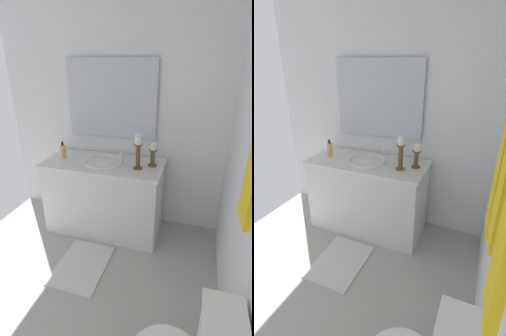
% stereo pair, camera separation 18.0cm
% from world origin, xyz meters
% --- Properties ---
extents(floor, '(2.89, 2.47, 0.02)m').
position_xyz_m(floor, '(0.00, 0.00, -0.01)').
color(floor, '#B2ADA3').
rests_on(floor, ground).
extents(wall_left, '(0.04, 2.47, 2.45)m').
position_xyz_m(wall_left, '(-1.45, 0.00, 1.23)').
color(wall_left, white).
rests_on(wall_left, ground).
extents(vanity_cabinet, '(0.58, 1.24, 0.80)m').
position_xyz_m(vanity_cabinet, '(-1.12, 0.01, 0.40)').
color(vanity_cabinet, silver).
rests_on(vanity_cabinet, ground).
extents(sink_basin, '(0.40, 0.40, 0.24)m').
position_xyz_m(sink_basin, '(-1.12, 0.01, 0.76)').
color(sink_basin, white).
rests_on(sink_basin, vanity_cabinet).
extents(mirror, '(0.02, 0.96, 0.79)m').
position_xyz_m(mirror, '(-1.40, 0.01, 1.40)').
color(mirror, silver).
extents(candle_holder_tall, '(0.09, 0.09, 0.23)m').
position_xyz_m(candle_holder_tall, '(-1.17, 0.51, 0.92)').
color(candle_holder_tall, brown).
rests_on(candle_holder_tall, vanity_cabinet).
extents(candle_holder_short, '(0.09, 0.09, 0.33)m').
position_xyz_m(candle_holder_short, '(-1.06, 0.39, 0.98)').
color(candle_holder_short, brown).
rests_on(candle_holder_short, vanity_cabinet).
extents(soap_bottle, '(0.06, 0.06, 0.18)m').
position_xyz_m(soap_bottle, '(-1.11, -0.44, 0.88)').
color(soap_bottle, '#E5B259').
rests_on(soap_bottle, vanity_cabinet).
extents(bath_mat, '(0.60, 0.44, 0.02)m').
position_xyz_m(bath_mat, '(-0.50, 0.01, 0.01)').
color(bath_mat, silver).
rests_on(bath_mat, ground).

